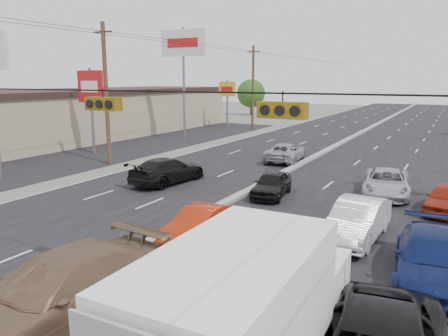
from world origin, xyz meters
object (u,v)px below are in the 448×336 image
at_px(queue_car_a, 272,184).
at_px(queue_car_b, 357,220).
at_px(tree_left_far, 251,93).
at_px(utility_pole_left_c, 253,88).
at_px(red_sedan, 199,224).
at_px(queue_car_c, 386,183).
at_px(queue_car_d, 432,260).
at_px(pole_sign_mid, 91,91).
at_px(pole_sign_far, 227,93).
at_px(pole_sign_billboard, 183,50).
at_px(utility_pole_left_b, 106,93).
at_px(tan_sedan, 59,292).
at_px(box_truck, 249,320).
at_px(queue_car_e, 446,199).
at_px(oncoming_near, 168,171).
at_px(oncoming_far, 286,152).

bearing_deg(queue_car_a, queue_car_b, -46.61).
relative_size(tree_left_far, queue_car_a, 1.58).
xyz_separation_m(utility_pole_left_c, red_sedan, (13.90, -35.11, -4.47)).
height_order(queue_car_c, queue_car_d, queue_car_d).
xyz_separation_m(red_sedan, queue_car_b, (5.30, 2.94, 0.13)).
relative_size(pole_sign_mid, pole_sign_far, 1.17).
bearing_deg(pole_sign_billboard, utility_pole_left_c, 80.54).
xyz_separation_m(utility_pole_left_b, pole_sign_billboard, (-2.00, 13.00, 3.76)).
bearing_deg(pole_sign_mid, queue_car_b, -23.22).
distance_m(utility_pole_left_b, pole_sign_far, 25.25).
bearing_deg(tan_sedan, red_sedan, 95.84).
distance_m(pole_sign_mid, tree_left_far, 42.32).
bearing_deg(tree_left_far, pole_sign_far, -73.30).
xyz_separation_m(utility_pole_left_c, box_truck, (19.20, -41.97, -3.41)).
xyz_separation_m(utility_pole_left_c, tree_left_far, (-9.50, 20.00, -1.39)).
bearing_deg(pole_sign_billboard, pole_sign_mid, -104.04).
distance_m(queue_car_c, queue_car_d, 10.44).
bearing_deg(tan_sedan, queue_car_d, 46.55).
bearing_deg(utility_pole_left_b, box_truck, -41.46).
relative_size(red_sedan, queue_car_d, 0.74).
xyz_separation_m(pole_sign_far, queue_car_e, (25.60, -26.67, -3.75)).
bearing_deg(utility_pole_left_c, utility_pole_left_b, -90.00).
bearing_deg(queue_car_e, queue_car_c, 154.81).
bearing_deg(queue_car_b, tree_left_far, 122.26).
distance_m(utility_pole_left_b, oncoming_near, 8.99).
xyz_separation_m(utility_pole_left_c, queue_car_b, (19.20, -32.17, -4.34)).
bearing_deg(queue_car_b, pole_sign_mid, 160.22).
height_order(utility_pole_left_c, queue_car_b, utility_pole_left_c).
xyz_separation_m(queue_car_c, queue_car_e, (2.90, -1.87, -0.03)).
height_order(box_truck, queue_car_b, box_truck).
xyz_separation_m(queue_car_c, oncoming_far, (-8.17, 6.76, 0.00)).
relative_size(oncoming_near, oncoming_far, 1.05).
distance_m(queue_car_c, oncoming_far, 10.60).
bearing_deg(queue_car_e, utility_pole_left_b, -176.70).
height_order(pole_sign_mid, pole_sign_far, pole_sign_mid).
bearing_deg(utility_pole_left_c, queue_car_e, -50.35).
height_order(box_truck, queue_car_a, box_truck).
distance_m(utility_pole_left_b, pole_sign_mid, 5.41).
relative_size(tan_sedan, queue_car_c, 1.23).
bearing_deg(queue_car_c, oncoming_near, -172.81).
height_order(pole_sign_billboard, tree_left_far, pole_sign_billboard).
xyz_separation_m(pole_sign_far, tree_left_far, (-6.00, 20.00, -0.69)).
bearing_deg(box_truck, queue_car_c, 89.23).
xyz_separation_m(pole_sign_far, oncoming_far, (14.53, -18.05, -3.72)).
bearing_deg(utility_pole_left_c, pole_sign_far, -180.00).
relative_size(pole_sign_billboard, queue_car_c, 2.22).
distance_m(queue_car_b, queue_car_c, 7.37).
xyz_separation_m(tan_sedan, queue_car_c, (5.30, 17.01, -0.20)).
xyz_separation_m(pole_sign_far, red_sedan, (17.40, -35.11, -3.77)).
bearing_deg(pole_sign_far, queue_car_d, -53.86).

